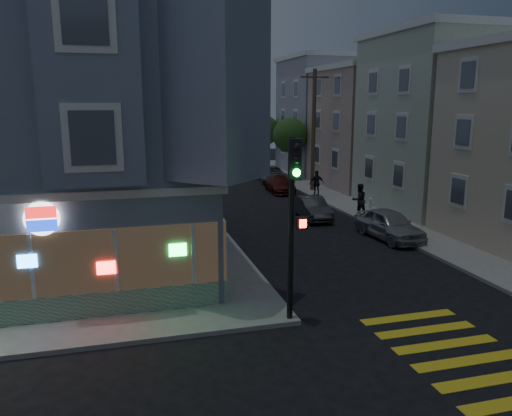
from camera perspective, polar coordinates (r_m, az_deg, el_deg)
name	(u,v)px	position (r m, az deg, el deg)	size (l,w,h in m)	color
ground	(217,372)	(13.38, -4.44, -18.16)	(120.00, 120.00, 0.00)	black
sidewalk_ne	(444,187)	(43.07, 20.69, 2.31)	(24.00, 42.00, 0.15)	gray
corner_building	(20,125)	(22.74, -25.41, 8.57)	(14.60, 14.60, 11.40)	slate
row_house_b	(471,124)	(34.89, 23.34, 8.84)	(12.00, 8.60, 10.50)	#A7B39C
row_house_c	(396,129)	(42.35, 15.67, 8.72)	(12.00, 8.60, 9.00)	tan
row_house_d	(348,116)	(50.27, 10.43, 10.25)	(12.00, 8.60, 10.50)	gray
utility_pole	(314,129)	(38.13, 6.60, 8.99)	(2.20, 0.30, 9.00)	#4C3826
street_tree_near	(290,135)	(43.87, 3.90, 8.29)	(3.00, 3.00, 5.30)	#4C3826
street_tree_far	(264,130)	(51.49, 0.97, 8.85)	(3.00, 3.00, 5.30)	#4C3826
pedestrian_a	(359,200)	(29.90, 11.70, 0.91)	(0.93, 0.73, 1.92)	black
pedestrian_b	(317,183)	(35.84, 6.95, 2.81)	(1.09, 0.45, 1.85)	black
parked_car_a	(389,224)	(25.79, 15.01, -1.83)	(1.76, 4.38, 1.49)	#9D9FA4
parked_car_b	(312,208)	(29.47, 6.41, 0.01)	(1.38, 3.95, 1.30)	#343739
parked_car_c	(280,184)	(38.12, 2.71, 2.73)	(1.72, 4.23, 1.23)	#551B13
parked_car_d	(272,174)	(43.31, 1.82, 3.91)	(2.21, 4.79, 1.33)	#999CA3
traffic_signal	(294,199)	(14.65, 4.32, 0.99)	(0.69, 0.63, 5.59)	black
fire_hydrant	(370,203)	(32.35, 12.93, 0.60)	(0.40, 0.23, 0.69)	silver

